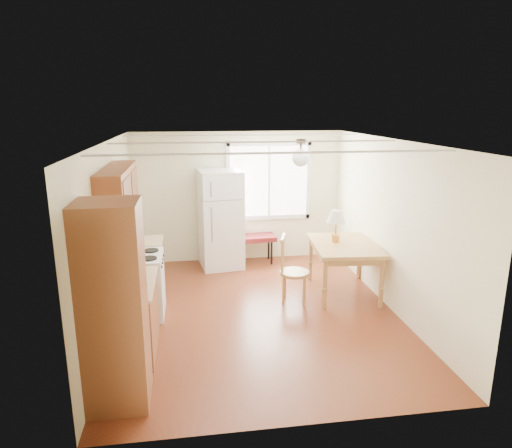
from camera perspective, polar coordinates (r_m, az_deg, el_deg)
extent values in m
cube|color=#511F10|center=(6.86, 0.16, -10.98)|extent=(4.60, 5.60, 0.12)
cube|color=white|center=(6.21, 0.17, 10.35)|extent=(4.60, 5.60, 0.12)
cube|color=#F7F6C5|center=(8.83, -2.26, 3.39)|extent=(4.60, 0.10, 2.50)
cube|color=#F7F6C5|center=(4.10, 5.46, -10.02)|extent=(4.60, 0.10, 2.50)
cube|color=#F7F6C5|center=(6.44, -17.72, -1.50)|extent=(0.10, 5.60, 2.50)
cube|color=#F7F6C5|center=(6.99, 16.59, -0.18)|extent=(0.10, 5.60, 2.50)
cube|color=brown|center=(4.74, -17.36, -9.84)|extent=(0.60, 0.60, 2.10)
cube|color=brown|center=(5.89, -15.45, -11.38)|extent=(0.60, 1.10, 0.86)
cube|color=tan|center=(5.71, -15.66, -7.30)|extent=(0.62, 1.14, 0.04)
cube|color=white|center=(6.84, -14.24, -7.41)|extent=(0.65, 0.76, 0.90)
cube|color=brown|center=(7.54, -13.89, -5.45)|extent=(0.60, 0.60, 0.86)
cube|color=brown|center=(6.14, -16.84, 3.56)|extent=(0.33, 1.60, 0.70)
cube|color=white|center=(8.85, 1.61, 5.39)|extent=(1.50, 0.02, 1.35)
cylinder|color=black|center=(6.74, 5.65, 10.26)|extent=(0.14, 0.14, 0.06)
cylinder|color=black|center=(6.74, 5.62, 9.42)|extent=(0.03, 0.03, 0.16)
sphere|color=white|center=(6.76, 5.60, 8.24)|extent=(0.26, 0.26, 0.26)
cube|color=white|center=(8.51, -4.44, 0.59)|extent=(0.84, 0.84, 1.82)
cube|color=gray|center=(8.05, -4.31, 2.93)|extent=(0.75, 0.02, 0.02)
cube|color=gray|center=(8.07, -5.60, 1.14)|extent=(0.03, 0.03, 1.09)
cube|color=maroon|center=(8.75, -1.36, -1.82)|extent=(1.19, 0.51, 0.09)
cylinder|color=black|center=(8.64, -4.44, -3.95)|extent=(0.04, 0.04, 0.45)
cylinder|color=black|center=(8.75, 1.96, -3.67)|extent=(0.04, 0.04, 0.45)
cylinder|color=black|center=(8.94, -4.59, -3.30)|extent=(0.04, 0.04, 0.45)
cylinder|color=black|center=(9.06, 1.59, -3.03)|extent=(0.04, 0.04, 0.45)
cube|color=#A3763E|center=(7.40, 11.03, -2.64)|extent=(1.11, 1.41, 0.06)
cube|color=#A3763E|center=(7.42, 11.00, -3.23)|extent=(1.00, 1.31, 0.10)
cylinder|color=#A3763E|center=(6.89, 8.60, -7.51)|extent=(0.07, 0.07, 0.77)
cylinder|color=#A3763E|center=(7.11, 15.45, -7.16)|extent=(0.07, 0.07, 0.77)
cylinder|color=#A3763E|center=(7.99, 6.82, -4.32)|extent=(0.07, 0.07, 0.77)
cylinder|color=#A3763E|center=(8.18, 12.78, -4.12)|extent=(0.07, 0.07, 0.77)
cylinder|color=#A3763E|center=(7.08, 4.84, -6.10)|extent=(0.46, 0.46, 0.05)
cylinder|color=#A3763E|center=(7.03, 3.44, -8.27)|extent=(0.04, 0.04, 0.47)
cylinder|color=#A3763E|center=(7.01, 5.99, -8.38)|extent=(0.04, 0.04, 0.47)
cylinder|color=#A3763E|center=(7.31, 3.66, -7.33)|extent=(0.04, 0.04, 0.47)
cylinder|color=#A3763E|center=(7.30, 6.11, -7.44)|extent=(0.04, 0.04, 0.47)
cylinder|color=#CD8A41|center=(7.45, 9.90, -1.74)|extent=(0.14, 0.14, 0.12)
cylinder|color=#CD8A41|center=(7.41, 9.95, -0.56)|extent=(0.02, 0.02, 0.20)
cone|color=white|center=(7.36, 10.02, 0.93)|extent=(0.30, 0.30, 0.20)
cube|color=black|center=(5.72, -15.97, -6.66)|extent=(0.23, 0.26, 0.08)
cube|color=black|center=(5.57, -16.21, -5.26)|extent=(0.19, 0.10, 0.28)
cylinder|color=black|center=(5.73, -15.97, -5.55)|extent=(0.14, 0.14, 0.12)
cylinder|color=red|center=(5.84, -15.88, -5.86)|extent=(0.10, 0.10, 0.15)
sphere|color=red|center=(5.81, -15.95, -4.93)|extent=(0.05, 0.05, 0.05)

